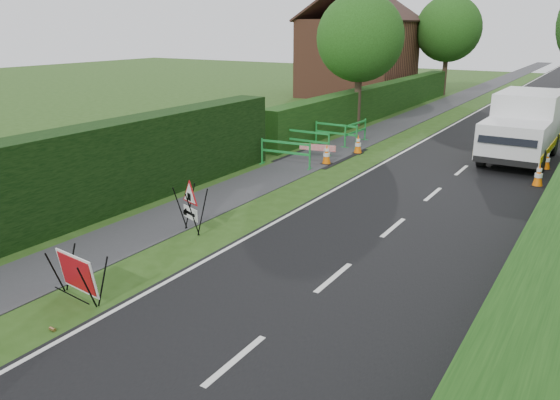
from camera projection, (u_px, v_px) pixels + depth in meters
The scene contains 23 objects.
ground at pixel (211, 269), 11.93m from camera, with size 120.00×120.00×0.00m, color #264614.
road_surface at pixel (546, 100), 39.01m from camera, with size 6.00×90.00×0.02m, color black.
footpath at pixel (467, 95), 41.77m from camera, with size 2.00×90.00×0.02m, color #2D2D30.
hedge_west_near at pixel (62, 227), 14.44m from camera, with size 1.10×18.00×2.50m, color black.
hedge_west_far at pixel (378, 116), 32.25m from camera, with size 1.00×24.00×1.80m, color #14380F.
house_west at pixel (358, 56), 40.35m from camera, with size 7.50×7.40×7.88m.
tree_nw at pixel (360, 38), 27.44m from camera, with size 4.40×4.40×6.70m.
tree_fw at pixel (448, 29), 40.29m from camera, with size 4.80×4.80×7.24m.
red_rect_sign at pixel (77, 274), 10.43m from camera, with size 1.16×0.78×0.94m.
triangle_sign at pixel (189, 202), 13.79m from camera, with size 1.03×1.03×1.18m.
works_van at pixel (524, 125), 21.22m from camera, with size 2.33×5.74×2.60m.
traffic_cone_0 at pixel (539, 175), 17.92m from camera, with size 0.38×0.38×0.79m.
traffic_cone_1 at pixel (546, 159), 20.03m from camera, with size 0.38×0.38×0.79m.
traffic_cone_2 at pixel (544, 143), 22.73m from camera, with size 0.38×0.38×0.79m.
traffic_cone_3 at pixel (327, 154), 20.82m from camera, with size 0.38×0.38×0.79m.
traffic_cone_4 at pixel (358, 144), 22.57m from camera, with size 0.38×0.38×0.79m.
ped_barrier_0 at pixel (285, 150), 20.39m from camera, with size 2.08×0.51×1.00m.
ped_barrier_1 at pixel (307, 139), 22.42m from camera, with size 2.06×0.37×1.00m.
ped_barrier_2 at pixel (336, 131), 24.01m from camera, with size 2.07×0.40×1.00m.
ped_barrier_3 at pixel (356, 130), 24.34m from camera, with size 0.42×2.07×1.00m.
redwhite_plank at pixel (317, 158), 21.83m from camera, with size 1.50×0.04×0.25m, color red.
litter_can at pixel (53, 331), 9.51m from camera, with size 0.07×0.07×0.12m, color #BF7F4C.
hatchback_car at pixel (527, 105), 32.39m from camera, with size 1.30×3.23×1.10m, color silver.
Camera 1 is at (7.03, -8.46, 5.08)m, focal length 35.00 mm.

